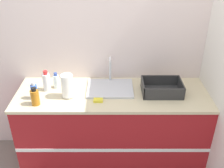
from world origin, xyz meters
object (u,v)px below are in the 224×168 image
(bottle_clear, at_px, (57,81))
(sink, at_px, (110,87))
(bottle_blue, at_px, (35,91))
(bottle_amber, at_px, (35,97))
(dish_rack, at_px, (162,89))
(bottle_white_spray, at_px, (47,82))
(paper_towel_roll, at_px, (68,86))

(bottle_clear, bearing_deg, sink, -2.51)
(bottle_clear, height_order, bottle_blue, bottle_blue)
(bottle_clear, distance_m, bottle_amber, 0.34)
(dish_rack, xyz_separation_m, bottle_clear, (-1.08, 0.10, 0.03))
(bottle_clear, relative_size, bottle_blue, 0.95)
(dish_rack, height_order, bottle_clear, bottle_clear)
(dish_rack, bearing_deg, bottle_white_spray, 177.25)
(bottle_blue, bearing_deg, bottle_clear, 50.58)
(bottle_amber, bearing_deg, bottle_white_spray, 79.27)
(paper_towel_roll, bearing_deg, sink, 20.65)
(sink, distance_m, bottle_amber, 0.76)
(bottle_white_spray, relative_size, bottle_blue, 1.22)
(bottle_clear, bearing_deg, bottle_blue, -129.42)
(sink, bearing_deg, bottle_white_spray, -178.04)
(bottle_white_spray, bearing_deg, bottle_blue, -117.35)
(sink, xyz_separation_m, bottle_amber, (-0.70, -0.29, 0.06))
(paper_towel_roll, relative_size, dish_rack, 0.60)
(sink, height_order, paper_towel_roll, sink)
(paper_towel_roll, bearing_deg, bottle_blue, -174.72)
(bottle_clear, bearing_deg, bottle_amber, -113.80)
(sink, bearing_deg, bottle_blue, -165.80)
(dish_rack, xyz_separation_m, bottle_blue, (-1.25, -0.11, 0.04))
(sink, relative_size, bottle_amber, 2.62)
(bottle_blue, bearing_deg, bottle_amber, -72.29)
(dish_rack, distance_m, bottle_blue, 1.26)
(bottle_blue, xyz_separation_m, bottle_amber, (0.03, -0.11, 0.00))
(dish_rack, relative_size, bottle_amber, 2.21)
(sink, bearing_deg, dish_rack, -8.53)
(bottle_white_spray, distance_m, bottle_amber, 0.27)
(sink, height_order, bottle_blue, sink)
(paper_towel_roll, height_order, bottle_blue, paper_towel_roll)
(paper_towel_roll, relative_size, bottle_amber, 1.34)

